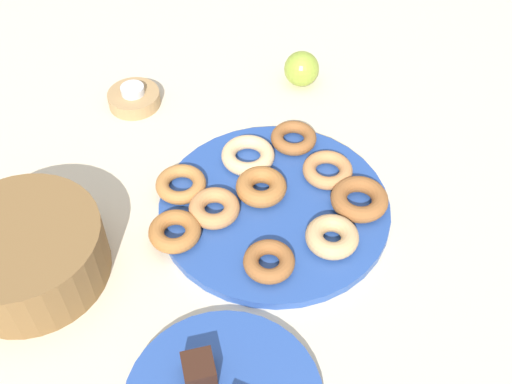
# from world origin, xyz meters

# --- Properties ---
(ground_plane) EXTENTS (2.40, 2.40, 0.00)m
(ground_plane) POSITION_xyz_m (0.00, 0.00, 0.00)
(ground_plane) COLOR beige
(donut_plate) EXTENTS (0.38, 0.38, 0.02)m
(donut_plate) POSITION_xyz_m (0.00, 0.00, 0.01)
(donut_plate) COLOR #284C9E
(donut_plate) RESTS_ON ground_plane
(donut_0) EXTENTS (0.11, 0.11, 0.03)m
(donut_0) POSITION_xyz_m (-0.08, -0.09, 0.03)
(donut_0) COLOR tan
(donut_0) RESTS_ON donut_plate
(donut_1) EXTENTS (0.13, 0.13, 0.02)m
(donut_1) POSITION_xyz_m (0.10, 0.04, 0.03)
(donut_1) COLOR #EABC84
(donut_1) RESTS_ON donut_plate
(donut_2) EXTENTS (0.09, 0.09, 0.03)m
(donut_2) POSITION_xyz_m (-0.02, 0.10, 0.03)
(donut_2) COLOR #C6844C
(donut_2) RESTS_ON donut_plate
(donut_3) EXTENTS (0.12, 0.12, 0.03)m
(donut_3) POSITION_xyz_m (0.03, 0.02, 0.03)
(donut_3) COLOR #AD6B33
(donut_3) RESTS_ON donut_plate
(donut_4) EXTENTS (0.11, 0.11, 0.02)m
(donut_4) POSITION_xyz_m (0.07, -0.09, 0.03)
(donut_4) COLOR #C6844C
(donut_4) RESTS_ON donut_plate
(donut_5) EXTENTS (0.11, 0.11, 0.02)m
(donut_5) POSITION_xyz_m (-0.07, 0.16, 0.03)
(donut_5) COLOR #AD6B33
(donut_5) RESTS_ON donut_plate
(donut_6) EXTENTS (0.08, 0.08, 0.02)m
(donut_6) POSITION_xyz_m (-0.12, 0.01, 0.03)
(donut_6) COLOR #995B2D
(donut_6) RESTS_ON donut_plate
(donut_7) EXTENTS (0.10, 0.10, 0.02)m
(donut_7) POSITION_xyz_m (0.03, 0.15, 0.03)
(donut_7) COLOR #BC7A3D
(donut_7) RESTS_ON donut_plate
(donut_8) EXTENTS (0.11, 0.11, 0.03)m
(donut_8) POSITION_xyz_m (0.00, -0.14, 0.03)
(donut_8) COLOR #995B2D
(donut_8) RESTS_ON donut_plate
(donut_9) EXTENTS (0.08, 0.08, 0.02)m
(donut_9) POSITION_xyz_m (0.15, -0.04, 0.03)
(donut_9) COLOR #995B2D
(donut_9) RESTS_ON donut_plate
(brownie_far) EXTENTS (0.05, 0.05, 0.03)m
(brownie_far) POSITION_xyz_m (-0.30, 0.10, 0.03)
(brownie_far) COLOR #381E14
(brownie_far) RESTS_ON cake_plate
(candle_holder) EXTENTS (0.10, 0.10, 0.03)m
(candle_holder) POSITION_xyz_m (0.27, 0.27, 0.01)
(candle_holder) COLOR tan
(candle_holder) RESTS_ON ground_plane
(tealight) EXTENTS (0.04, 0.04, 0.01)m
(tealight) POSITION_xyz_m (0.27, 0.27, 0.03)
(tealight) COLOR silver
(tealight) RESTS_ON candle_holder
(basket) EXTENTS (0.25, 0.25, 0.09)m
(basket) POSITION_xyz_m (-0.12, 0.37, 0.05)
(basket) COLOR brown
(basket) RESTS_ON ground_plane
(apple) EXTENTS (0.07, 0.07, 0.07)m
(apple) POSITION_xyz_m (0.33, -0.06, 0.03)
(apple) COLOR #93AD38
(apple) RESTS_ON ground_plane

